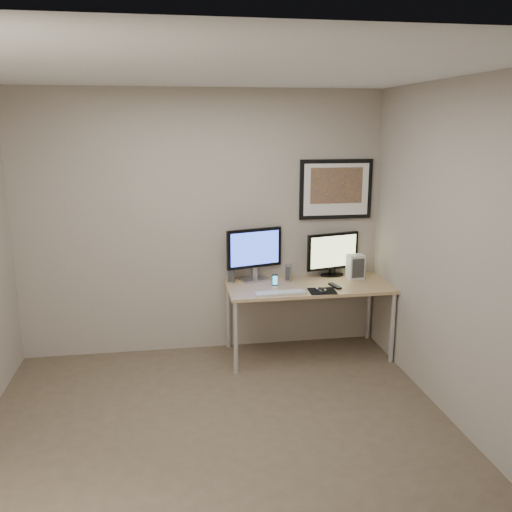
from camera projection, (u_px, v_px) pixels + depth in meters
The scene contains 14 objects.
floor at pixel (222, 437), 4.02m from camera, with size 3.60×3.60×0.00m, color brown.
room at pixel (213, 209), 4.06m from camera, with size 3.60×3.60×3.60m.
desk at pixel (308, 291), 5.32m from camera, with size 1.60×0.70×0.73m.
framed_art at pixel (336, 189), 5.46m from camera, with size 0.75×0.04×0.60m.
monitor_large at pixel (254, 252), 5.39m from camera, with size 0.57×0.25×0.53m.
monitor_tv at pixel (333, 253), 5.55m from camera, with size 0.57×0.19×0.45m.
speaker_left at pixel (230, 273), 5.36m from camera, with size 0.08×0.08×0.20m, color #B0B0B5.
speaker_right at pixel (289, 273), 5.41m from camera, with size 0.07×0.07×0.17m, color #B0B0B5.
phone_dock at pixel (275, 281), 5.21m from camera, with size 0.06×0.06×0.13m, color black.
keyboard at pixel (281, 293), 5.03m from camera, with size 0.48×0.13×0.02m, color silver.
mousepad at pixel (322, 291), 5.09m from camera, with size 0.25×0.23×0.00m, color black.
mouse at pixel (321, 289), 5.09m from camera, with size 0.06×0.10×0.03m, color black.
remote at pixel (335, 286), 5.23m from camera, with size 0.05×0.19×0.02m, color black.
fan_unit at pixel (355, 267), 5.48m from camera, with size 0.16×0.12×0.25m, color silver.
Camera 1 is at (-0.32, -3.58, 2.26)m, focal length 38.00 mm.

